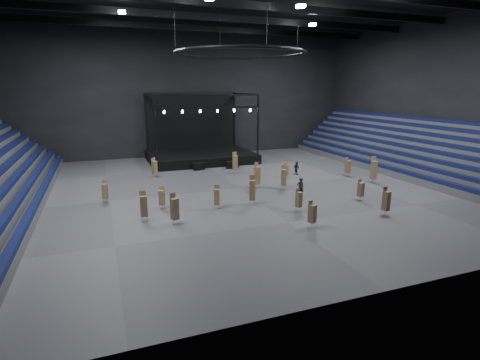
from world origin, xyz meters
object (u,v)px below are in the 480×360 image
object	(u,v)px
chair_stack_4	(312,213)
chair_stack_7	(144,206)
chair_stack_12	(374,170)
chair_stack_16	(175,208)
stage	(199,150)
chair_stack_15	(299,199)
chair_stack_0	(162,197)
chair_stack_6	(284,177)
chair_stack_9	(386,200)
chair_stack_14	(257,175)
flight_case_right	(231,165)
chair_stack_1	(217,196)
flight_case_mid	(233,164)
crew_member	(297,168)
flight_case_left	(199,166)
man_center	(300,188)
chair_stack_13	(252,190)
chair_stack_10	(286,170)
chair_stack_2	(105,191)
chair_stack_5	(154,167)
chair_stack_11	(348,166)
chair_stack_8	(235,162)
chair_stack_3	(361,189)

from	to	relation	value
chair_stack_4	chair_stack_7	world-z (taller)	chair_stack_7
chair_stack_12	chair_stack_16	xyz separation A→B (m)	(-22.11, -4.88, -0.22)
stage	chair_stack_4	size ratio (longest dim) A/B	6.91
chair_stack_15	chair_stack_0	bearing A→B (deg)	138.19
chair_stack_16	chair_stack_6	bearing A→B (deg)	4.53
chair_stack_9	chair_stack_14	bearing A→B (deg)	107.74
flight_case_right	chair_stack_16	xyz separation A→B (m)	(-10.44, -17.21, 0.81)
chair_stack_1	flight_case_right	bearing A→B (deg)	89.22
flight_case_mid	crew_member	size ratio (longest dim) A/B	0.85
flight_case_left	flight_case_mid	world-z (taller)	flight_case_left
stage	chair_stack_1	bearing A→B (deg)	-100.68
flight_case_right	flight_case_mid	bearing A→B (deg)	47.10
man_center	chair_stack_16	bearing A→B (deg)	17.86
chair_stack_13	chair_stack_1	bearing A→B (deg)	-160.47
stage	flight_case_right	distance (m)	7.36
chair_stack_4	chair_stack_12	distance (m)	15.71
chair_stack_0	chair_stack_16	world-z (taller)	chair_stack_16
chair_stack_10	chair_stack_16	distance (m)	17.60
chair_stack_10	man_center	size ratio (longest dim) A/B	0.97
flight_case_left	chair_stack_7	bearing A→B (deg)	-117.33
chair_stack_2	chair_stack_5	bearing A→B (deg)	68.12
chair_stack_9	crew_member	bearing A→B (deg)	76.59
chair_stack_1	man_center	size ratio (longest dim) A/B	1.10
chair_stack_1	chair_stack_13	xyz separation A→B (m)	(3.22, 0.07, 0.27)
chair_stack_10	chair_stack_0	bearing A→B (deg)	-155.64
chair_stack_11	chair_stack_1	bearing A→B (deg)	178.40
chair_stack_2	crew_member	size ratio (longest dim) A/B	1.38
chair_stack_1	chair_stack_9	bearing A→B (deg)	-4.52
chair_stack_0	chair_stack_12	size ratio (longest dim) A/B	0.68
chair_stack_0	chair_stack_15	xyz separation A→B (m)	(10.48, -4.40, -0.02)
flight_case_right	chair_stack_0	bearing A→B (deg)	-129.02
chair_stack_13	crew_member	distance (m)	13.03
chair_stack_11	chair_stack_14	world-z (taller)	chair_stack_14
flight_case_right	crew_member	bearing A→B (deg)	-42.56
chair_stack_10	chair_stack_16	bearing A→B (deg)	-143.30
flight_case_left	crew_member	xyz separation A→B (m)	(10.20, -6.25, 0.29)
chair_stack_2	chair_stack_6	bearing A→B (deg)	6.37
chair_stack_11	chair_stack_7	bearing A→B (deg)	175.94
chair_stack_4	chair_stack_6	world-z (taller)	chair_stack_6
chair_stack_2	flight_case_mid	bearing A→B (deg)	44.33
chair_stack_1	chair_stack_11	bearing A→B (deg)	41.82
flight_case_left	chair_stack_8	distance (m)	4.95
chair_stack_7	chair_stack_15	xyz separation A→B (m)	(12.22, -1.91, -0.22)
chair_stack_0	chair_stack_8	distance (m)	14.76
chair_stack_3	chair_stack_6	distance (m)	7.55
chair_stack_9	chair_stack_6	bearing A→B (deg)	100.45
chair_stack_3	man_center	xyz separation A→B (m)	(-4.62, 2.73, -0.12)
crew_member	chair_stack_9	bearing A→B (deg)	163.54
flight_case_left	chair_stack_13	distance (m)	15.36
chair_stack_5	man_center	size ratio (longest dim) A/B	1.19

